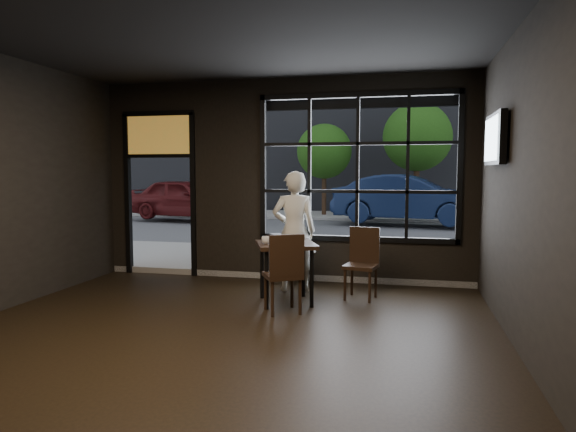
% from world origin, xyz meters
% --- Properties ---
extents(floor, '(6.00, 7.00, 0.02)m').
position_xyz_m(floor, '(0.00, 0.00, -0.01)').
color(floor, black).
rests_on(floor, ground).
extents(ceiling, '(6.00, 7.00, 0.02)m').
position_xyz_m(ceiling, '(0.00, 0.00, 3.21)').
color(ceiling, black).
rests_on(ceiling, ground).
extents(wall_right, '(0.04, 7.00, 3.20)m').
position_xyz_m(wall_right, '(3.00, 0.00, 1.60)').
color(wall_right, black).
rests_on(wall_right, ground).
extents(window_frame, '(3.06, 0.12, 2.28)m').
position_xyz_m(window_frame, '(1.20, 3.50, 1.80)').
color(window_frame, black).
rests_on(window_frame, ground).
extents(stained_transom, '(1.20, 0.06, 0.70)m').
position_xyz_m(stained_transom, '(-2.10, 3.50, 2.35)').
color(stained_transom, orange).
rests_on(stained_transom, ground).
extents(street_asphalt, '(60.00, 41.00, 0.04)m').
position_xyz_m(street_asphalt, '(0.00, 24.00, -0.02)').
color(street_asphalt, '#545456').
rests_on(street_asphalt, ground).
extents(building_across, '(28.00, 12.00, 15.00)m').
position_xyz_m(building_across, '(0.00, 23.00, 7.50)').
color(building_across, '#5B5956').
rests_on(building_across, ground).
extents(cafe_table, '(0.97, 0.97, 0.81)m').
position_xyz_m(cafe_table, '(0.40, 2.10, 0.40)').
color(cafe_table, black).
rests_on(cafe_table, floor).
extents(chair_near, '(0.58, 0.58, 0.99)m').
position_xyz_m(chair_near, '(0.46, 1.64, 0.50)').
color(chair_near, black).
rests_on(chair_near, floor).
extents(chair_window, '(0.49, 0.49, 0.97)m').
position_xyz_m(chair_window, '(1.35, 2.52, 0.49)').
color(chair_window, black).
rests_on(chair_window, floor).
extents(man, '(0.72, 0.57, 1.75)m').
position_xyz_m(man, '(0.35, 2.81, 0.87)').
color(man, silver).
rests_on(man, floor).
extents(hotdog, '(0.21, 0.17, 0.06)m').
position_xyz_m(hotdog, '(0.37, 2.32, 0.83)').
color(hotdog, tan).
rests_on(hotdog, cafe_table).
extents(cup, '(0.17, 0.17, 0.10)m').
position_xyz_m(cup, '(0.17, 1.95, 0.85)').
color(cup, silver).
rests_on(cup, cafe_table).
extents(tv, '(0.12, 1.02, 0.60)m').
position_xyz_m(tv, '(2.93, 1.96, 2.12)').
color(tv, black).
rests_on(tv, wall_right).
extents(navy_car, '(4.89, 2.38, 1.54)m').
position_xyz_m(navy_car, '(2.04, 12.23, 0.87)').
color(navy_car, '#101C3A').
rests_on(navy_car, street_asphalt).
extents(maroon_car, '(4.31, 2.31, 1.39)m').
position_xyz_m(maroon_car, '(-5.48, 12.12, 0.80)').
color(maroon_car, '#4C1011').
rests_on(maroon_car, street_asphalt).
extents(tree_left, '(2.06, 2.06, 3.51)m').
position_xyz_m(tree_left, '(-1.05, 14.79, 2.47)').
color(tree_left, '#332114').
rests_on(tree_left, street_asphalt).
extents(tree_right, '(2.46, 2.46, 4.19)m').
position_xyz_m(tree_right, '(2.34, 14.67, 2.95)').
color(tree_right, '#332114').
rests_on(tree_right, street_asphalt).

